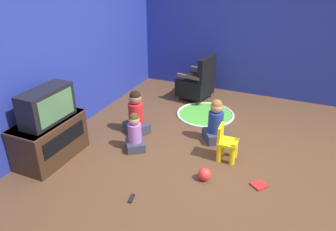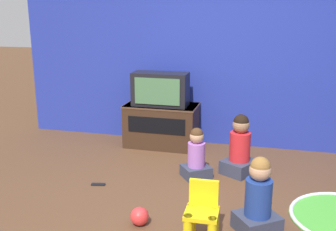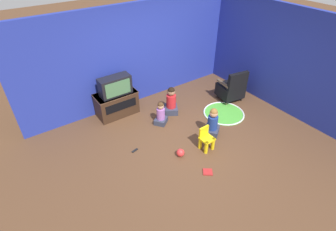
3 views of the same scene
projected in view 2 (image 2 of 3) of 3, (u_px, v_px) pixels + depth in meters
ground_plane at (195, 214)px, 3.71m from camera, size 30.00×30.00×0.00m
wall_back at (220, 56)px, 5.42m from camera, size 5.82×0.12×2.51m
tv_cabinet at (162, 124)px, 5.53m from camera, size 1.01×0.54×0.60m
television at (160, 89)px, 5.34m from camera, size 0.75×0.33×0.46m
yellow_kid_chair at (202, 218)px, 3.22m from camera, size 0.28×0.27×0.51m
child_watching_left at (196, 156)px, 4.48m from camera, size 0.40×0.39×0.59m
child_watching_center at (258, 200)px, 3.36m from camera, size 0.46×0.45×0.68m
child_watching_right at (240, 148)px, 4.57m from camera, size 0.46×0.48×0.72m
toy_ball at (139, 216)px, 3.51m from camera, size 0.17×0.17×0.17m
remote_control at (98, 184)px, 4.32m from camera, size 0.16×0.07×0.02m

